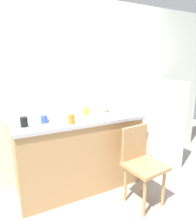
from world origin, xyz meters
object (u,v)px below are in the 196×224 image
(refrigerator, at_px, (154,125))
(cup_yellow, at_px, (86,111))
(terracotta_bowl, at_px, (105,110))
(cup_orange, at_px, (71,119))
(cup_blue, at_px, (44,119))
(dish_tray, at_px, (59,117))
(cup_black, at_px, (24,122))
(chair, at_px, (141,162))

(refrigerator, distance_m, cup_yellow, 1.15)
(terracotta_bowl, bearing_deg, cup_orange, -152.40)
(terracotta_bowl, relative_size, cup_blue, 1.39)
(refrigerator, xyz_separation_m, dish_tray, (-1.47, 0.03, 0.30))
(cup_black, bearing_deg, terracotta_bowl, 9.70)
(refrigerator, bearing_deg, cup_black, -177.77)
(chair, xyz_separation_m, dish_tray, (-0.74, 0.63, 0.46))
(cup_black, bearing_deg, refrigerator, 2.23)
(dish_tray, bearing_deg, cup_blue, -160.78)
(cup_black, xyz_separation_m, cup_blue, (0.22, 0.04, -0.01))
(refrigerator, bearing_deg, cup_blue, -178.82)
(chair, xyz_separation_m, cup_blue, (-0.94, 0.57, 0.48))
(chair, xyz_separation_m, cup_black, (-1.15, 0.53, 0.49))
(cup_orange, bearing_deg, cup_yellow, 44.05)
(refrigerator, xyz_separation_m, terracotta_bowl, (-0.81, 0.11, 0.29))
(cup_black, xyz_separation_m, cup_orange, (0.48, -0.13, 0.00))
(dish_tray, bearing_deg, chair, -40.45)
(chair, relative_size, terracotta_bowl, 7.39)
(refrigerator, relative_size, chair, 1.50)
(dish_tray, relative_size, cup_yellow, 3.11)
(terracotta_bowl, bearing_deg, cup_yellow, -177.00)
(chair, bearing_deg, cup_orange, 143.38)
(dish_tray, bearing_deg, cup_black, -165.45)
(cup_blue, bearing_deg, terracotta_bowl, 9.58)
(cup_black, relative_size, cup_blue, 1.19)
(refrigerator, xyz_separation_m, cup_yellow, (-1.10, 0.09, 0.32))
(refrigerator, relative_size, cup_black, 12.94)
(cup_yellow, bearing_deg, cup_black, -167.87)
(cup_orange, distance_m, cup_yellow, 0.42)
(refrigerator, height_order, cup_blue, refrigerator)
(chair, relative_size, cup_black, 8.65)
(cup_yellow, bearing_deg, cup_orange, -135.95)
(cup_orange, relative_size, cup_yellow, 1.21)
(terracotta_bowl, xyz_separation_m, cup_orange, (-0.59, -0.31, 0.03))
(chair, bearing_deg, cup_black, 149.33)
(terracotta_bowl, height_order, cup_blue, cup_blue)
(terracotta_bowl, distance_m, cup_black, 1.08)
(dish_tray, distance_m, terracotta_bowl, 0.66)
(chair, height_order, cup_orange, cup_orange)
(chair, height_order, cup_blue, cup_blue)
(dish_tray, height_order, cup_black, cup_black)
(cup_black, xyz_separation_m, cup_yellow, (0.78, 0.17, -0.01))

